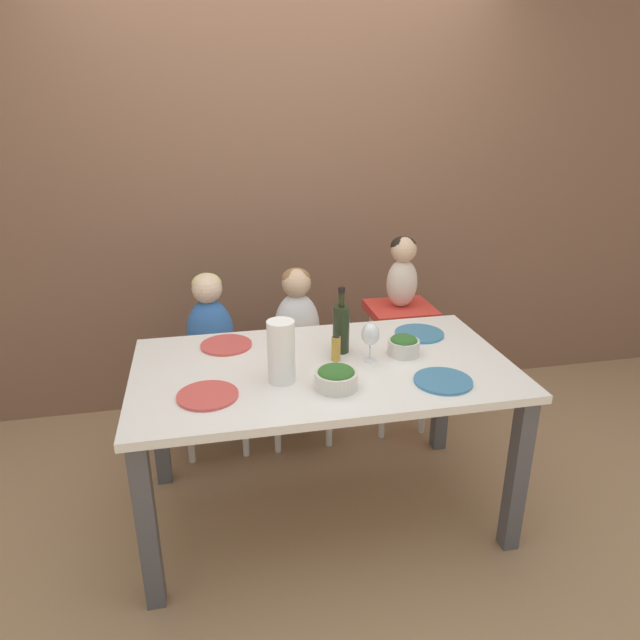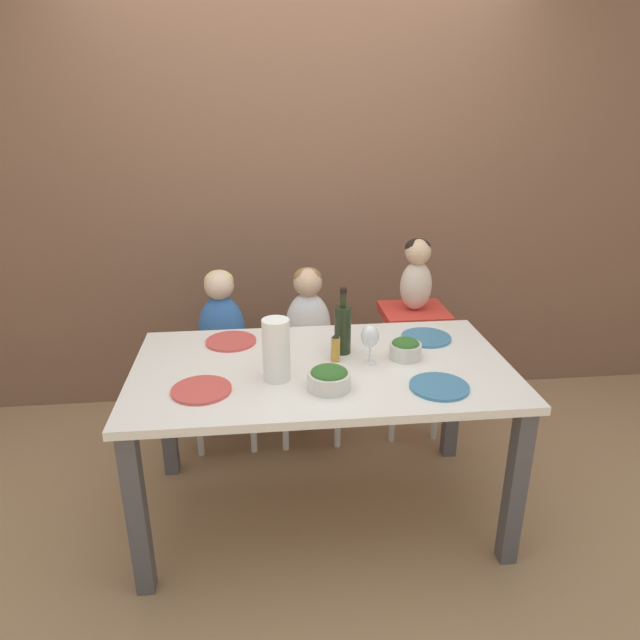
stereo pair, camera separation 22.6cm
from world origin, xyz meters
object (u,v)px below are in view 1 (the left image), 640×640
object	(u,v)px
chair_far_center	(298,372)
chair_right_highchair	(399,334)
person_child_left	(210,323)
dinner_plate_front_right	(443,381)
wine_glass_near	(370,335)
salad_bowl_small	(404,345)
person_child_center	(297,316)
dinner_plate_back_right	(419,334)
person_baby_right	(403,269)
dinner_plate_front_left	(208,395)
salad_bowl_large	(336,377)
dinner_plate_back_left	(226,345)
paper_towel_roll	(281,352)
wine_bottle	(341,327)
chair_far_left	(214,380)

from	to	relation	value
chair_far_center	chair_right_highchair	distance (m)	0.61
person_child_left	dinner_plate_front_right	xyz separation A→B (m)	(0.90, -0.93, 0.03)
wine_glass_near	salad_bowl_small	xyz separation A→B (m)	(0.17, 0.03, -0.08)
person_child_center	dinner_plate_back_right	distance (m)	0.68
person_baby_right	wine_glass_near	xyz separation A→B (m)	(-0.38, -0.67, -0.08)
chair_right_highchair	dinner_plate_front_left	distance (m)	1.39
chair_far_center	salad_bowl_large	xyz separation A→B (m)	(0.00, -0.88, 0.41)
dinner_plate_back_left	dinner_plate_back_right	bearing A→B (deg)	-3.40
dinner_plate_front_left	person_child_left	bearing A→B (deg)	88.02
paper_towel_roll	dinner_plate_front_left	world-z (taller)	paper_towel_roll
salad_bowl_small	dinner_plate_back_left	world-z (taller)	salad_bowl_small
wine_glass_near	salad_bowl_large	world-z (taller)	wine_glass_near
wine_bottle	paper_towel_roll	world-z (taller)	wine_bottle
person_child_center	dinner_plate_front_right	size ratio (longest dim) A/B	2.22
chair_far_center	dinner_plate_front_right	world-z (taller)	dinner_plate_front_right
dinner_plate_front_left	chair_far_left	bearing A→B (deg)	88.01
person_child_center	wine_bottle	world-z (taller)	wine_bottle
wine_bottle	dinner_plate_front_left	world-z (taller)	wine_bottle
wine_glass_near	dinner_plate_front_left	size ratio (longest dim) A/B	0.74
wine_bottle	person_child_left	bearing A→B (deg)	135.85
chair_far_left	person_child_left	world-z (taller)	person_child_left
salad_bowl_large	dinner_plate_front_left	xyz separation A→B (m)	(-0.50, 0.03, -0.04)
person_child_left	person_baby_right	bearing A→B (deg)	0.02
chair_right_highchair	person_child_center	size ratio (longest dim) A/B	1.44
person_baby_right	salad_bowl_small	size ratio (longest dim) A/B	2.79
chair_far_center	salad_bowl_small	bearing A→B (deg)	-60.02
chair_far_center	wine_glass_near	distance (m)	0.85
salad_bowl_small	dinner_plate_front_left	bearing A→B (deg)	-165.93
person_child_left	wine_bottle	world-z (taller)	wine_bottle
dinner_plate_back_right	paper_towel_roll	bearing A→B (deg)	-154.61
chair_far_left	dinner_plate_back_right	size ratio (longest dim) A/B	2.05
chair_far_center	wine_glass_near	xyz separation A→B (m)	(0.20, -0.67, 0.48)
wine_glass_near	dinner_plate_front_left	bearing A→B (deg)	-165.26
chair_far_left	paper_towel_roll	xyz separation A→B (m)	(0.27, -0.78, 0.49)
person_child_center	dinner_plate_back_left	bearing A→B (deg)	-135.86
chair_far_left	person_baby_right	bearing A→B (deg)	0.07
chair_far_left	person_baby_right	world-z (taller)	person_baby_right
chair_far_center	chair_right_highchair	xyz separation A→B (m)	(0.58, 0.00, 0.18)
chair_right_highchair	dinner_plate_back_left	distance (m)	1.07
person_child_center	dinner_plate_back_right	world-z (taller)	person_child_center
dinner_plate_front_left	dinner_plate_back_left	distance (m)	0.48
chair_far_center	chair_right_highchair	bearing A→B (deg)	0.00
chair_right_highchair	salad_bowl_large	xyz separation A→B (m)	(-0.58, -0.88, 0.23)
wine_glass_near	dinner_plate_back_left	world-z (taller)	wine_glass_near
paper_towel_roll	salad_bowl_large	distance (m)	0.24
chair_right_highchair	wine_bottle	distance (m)	0.79
person_child_center	dinner_plate_front_left	bearing A→B (deg)	-120.05
salad_bowl_small	dinner_plate_front_right	distance (m)	0.30
person_child_left	dinner_plate_back_left	bearing A→B (deg)	-80.19
salad_bowl_small	dinner_plate_front_left	size ratio (longest dim) A/B	0.60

